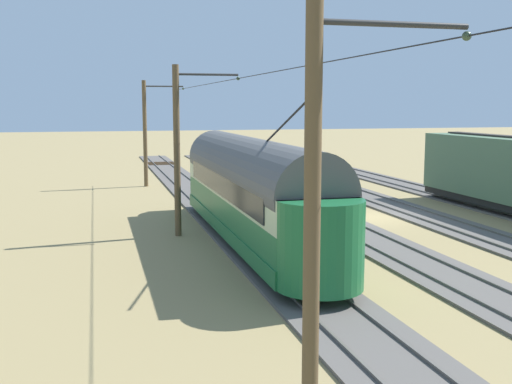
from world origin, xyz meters
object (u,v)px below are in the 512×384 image
catenary_pole_mid_near (179,148)px  catenary_pole_foreground (146,131)px  vintage_streetcar (251,188)px  catenary_pole_mid_far (317,216)px

catenary_pole_mid_near → catenary_pole_foreground: bearing=-90.0°
catenary_pole_foreground → catenary_pole_mid_near: same height
vintage_streetcar → catenary_pole_mid_near: catenary_pole_mid_near is taller
catenary_pole_foreground → catenary_pole_mid_near: bearing=90.0°
vintage_streetcar → catenary_pole_mid_far: size_ratio=2.52×
catenary_pole_mid_near → vintage_streetcar: bearing=139.1°
catenary_pole_foreground → catenary_pole_mid_far: bearing=90.0°
catenary_pole_mid_near → catenary_pole_mid_far: same height
vintage_streetcar → catenary_pole_mid_near: (2.61, -2.26, 1.54)m
catenary_pole_foreground → vintage_streetcar: bearing=97.7°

